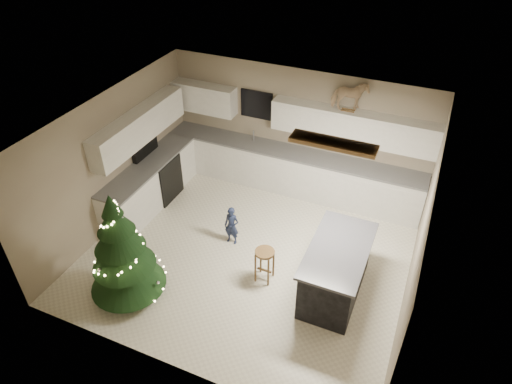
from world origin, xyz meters
TOP-DOWN VIEW (x-y plane):
  - ground_plane at (0.00, 0.00)m, footprint 5.50×5.50m
  - room_shell at (0.02, 0.00)m, footprint 5.52×5.02m
  - cabinetry at (-0.91, 1.65)m, footprint 5.50×3.20m
  - island at (1.66, -0.25)m, footprint 0.90×1.70m
  - bar_stool at (0.50, -0.45)m, footprint 0.33×0.33m
  - christmas_tree at (-1.42, -1.60)m, footprint 1.25×1.21m
  - toddler at (-0.41, 0.17)m, footprint 0.28×0.19m
  - rocking_horse at (1.02, 2.33)m, footprint 0.71×0.53m

SIDE VIEW (x-z plane):
  - ground_plane at x=0.00m, z-range 0.00..0.00m
  - toddler at x=-0.41m, z-range 0.00..0.77m
  - bar_stool at x=0.50m, z-range 0.16..0.79m
  - island at x=1.66m, z-range 0.00..0.95m
  - cabinetry at x=-0.91m, z-range -0.24..1.76m
  - christmas_tree at x=-1.42m, z-range -0.18..1.82m
  - room_shell at x=0.02m, z-range 0.44..3.05m
  - rocking_horse at x=1.02m, z-range 2.01..2.58m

